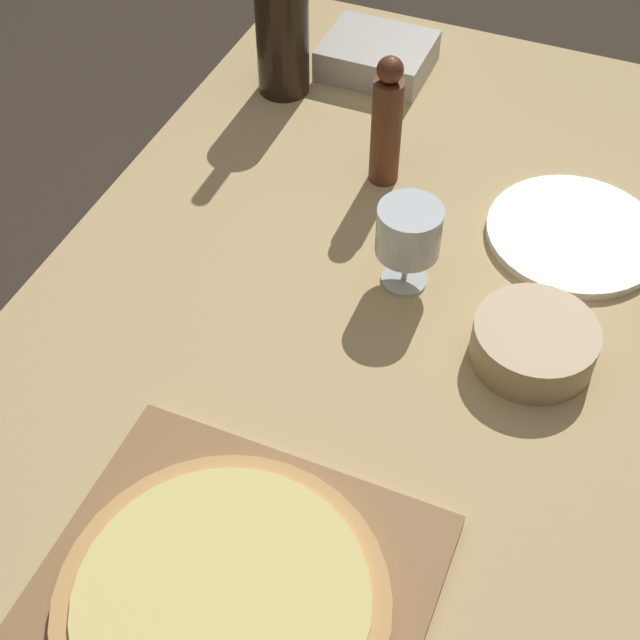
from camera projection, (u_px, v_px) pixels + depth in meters
ground_plane at (340, 610)px, 1.67m from camera, size 12.00×12.00×0.00m
dining_table at (349, 398)px, 1.18m from camera, size 0.90×1.61×0.75m
cutting_board at (224, 611)px, 0.88m from camera, size 0.38×0.38×0.02m
pizza at (222, 602)px, 0.87m from camera, size 0.33×0.33×0.02m
wine_bottle at (282, 18)px, 1.40m from camera, size 0.09×0.09×0.33m
pepper_mill at (387, 124)px, 1.27m from camera, size 0.04×0.04×0.21m
wine_glass at (409, 233)px, 1.13m from camera, size 0.08×0.08×0.13m
small_bowl at (534, 343)px, 1.09m from camera, size 0.15×0.15×0.05m
dinner_plate at (574, 234)px, 1.25m from camera, size 0.25×0.25×0.01m
food_container at (377, 56)px, 1.52m from camera, size 0.18×0.15×0.05m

